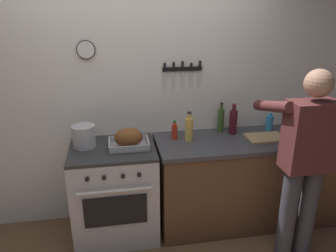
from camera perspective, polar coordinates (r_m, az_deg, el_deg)
name	(u,v)px	position (r m, az deg, el deg)	size (l,w,h in m)	color
wall_back	(132,93)	(3.13, -6.34, 5.85)	(6.00, 0.13, 2.60)	white
counter_block	(258,178)	(3.41, 15.67, -8.82)	(2.03, 0.65, 0.90)	brown
stove	(115,191)	(3.12, -9.38, -11.39)	(0.76, 0.67, 0.90)	#BCBCC1
person_cook	(305,157)	(2.80, 23.11, -5.07)	(0.51, 0.63, 1.66)	#383842
roasting_pan	(129,139)	(2.86, -7.01, -2.27)	(0.35, 0.26, 0.18)	#B7B7BC
stock_pot	(84,136)	(2.95, -14.69, -1.77)	(0.20, 0.20, 0.20)	#B7B7BC
cutting_board	(266,138)	(3.20, 16.94, -1.96)	(0.36, 0.24, 0.02)	tan
bottle_hot_sauce	(174,131)	(3.03, 1.16, -0.97)	(0.05, 0.05, 0.18)	red
bottle_wine_red	(233,121)	(3.20, 11.48, 0.81)	(0.08, 0.08, 0.30)	#47141E
bottle_cooking_oil	(189,129)	(2.98, 3.74, -0.50)	(0.08, 0.08, 0.28)	gold
bottle_olive_oil	(221,120)	(3.23, 9.34, 1.10)	(0.06, 0.06, 0.30)	#385623
bottle_dish_soap	(269,123)	(3.36, 17.52, 0.49)	(0.07, 0.07, 0.21)	#338CCC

